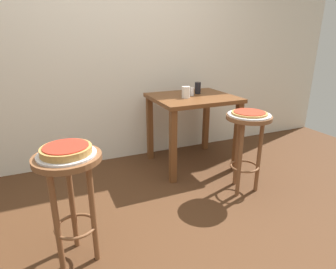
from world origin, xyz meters
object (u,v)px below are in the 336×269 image
at_px(serving_plate_foreground, 67,154).
at_px(cup_far_edge, 198,88).
at_px(condiment_shaker, 192,91).
at_px(pizza_foreground, 66,150).
at_px(stool_middle, 247,136).
at_px(serving_plate_middle, 249,115).
at_px(dining_table, 192,109).
at_px(cup_near_edge, 186,92).
at_px(pizza_middle, 249,113).
at_px(stool_foreground, 71,185).

distance_m(serving_plate_foreground, cup_far_edge, 1.82).
bearing_deg(condiment_shaker, cup_far_edge, 33.16).
height_order(pizza_foreground, stool_middle, pizza_foreground).
bearing_deg(serving_plate_middle, cup_far_edge, 94.00).
height_order(serving_plate_middle, condiment_shaker, condiment_shaker).
height_order(dining_table, cup_near_edge, cup_near_edge).
relative_size(dining_table, cup_far_edge, 6.74).
bearing_deg(pizza_middle, cup_near_edge, 112.40).
relative_size(stool_foreground, cup_near_edge, 6.26).
bearing_deg(cup_near_edge, pizza_foreground, -142.58).
distance_m(stool_foreground, stool_middle, 1.53).
relative_size(serving_plate_foreground, pizza_middle, 1.10).
relative_size(pizza_middle, condiment_shaker, 3.41).
distance_m(stool_middle, dining_table, 0.74).
height_order(stool_foreground, stool_middle, same).
xyz_separation_m(pizza_foreground, dining_table, (1.34, 0.99, -0.12)).
height_order(pizza_foreground, pizza_middle, pizza_foreground).
distance_m(stool_foreground, cup_far_edge, 1.84).
height_order(pizza_foreground, dining_table, pizza_foreground).
distance_m(serving_plate_middle, cup_near_edge, 0.72).
xyz_separation_m(stool_foreground, dining_table, (1.34, 0.99, 0.10)).
distance_m(dining_table, cup_far_edge, 0.24).
xyz_separation_m(serving_plate_middle, pizza_middle, (0.00, 0.00, 0.02)).
xyz_separation_m(stool_middle, dining_table, (-0.17, 0.71, 0.10)).
bearing_deg(dining_table, cup_near_edge, -155.01).
distance_m(stool_foreground, pizza_foreground, 0.22).
xyz_separation_m(stool_middle, condiment_shaker, (-0.17, 0.73, 0.28)).
relative_size(stool_foreground, cup_far_edge, 5.77).
bearing_deg(stool_middle, pizza_foreground, -169.37).
xyz_separation_m(stool_middle, pizza_middle, (0.00, 0.00, 0.21)).
distance_m(stool_middle, cup_far_edge, 0.86).
height_order(stool_foreground, serving_plate_foreground, serving_plate_foreground).
xyz_separation_m(serving_plate_middle, condiment_shaker, (-0.17, 0.73, 0.09)).
bearing_deg(stool_middle, serving_plate_middle, 90.00).
xyz_separation_m(serving_plate_foreground, cup_far_edge, (1.45, 1.09, 0.11)).
relative_size(serving_plate_middle, cup_near_edge, 3.18).
xyz_separation_m(dining_table, condiment_shaker, (-0.00, 0.02, 0.18)).
relative_size(stool_foreground, stool_middle, 1.00).
height_order(stool_middle, cup_far_edge, cup_far_edge).
distance_m(dining_table, cup_near_edge, 0.23).
bearing_deg(stool_middle, stool_foreground, -169.37).
height_order(serving_plate_middle, dining_table, dining_table).
xyz_separation_m(pizza_foreground, cup_near_edge, (1.23, 0.94, 0.07)).
relative_size(serving_plate_foreground, cup_near_edge, 2.89).
height_order(serving_plate_foreground, pizza_foreground, pizza_foreground).
height_order(serving_plate_middle, pizza_middle, pizza_middle).
bearing_deg(stool_foreground, cup_near_edge, 37.42).
height_order(pizza_middle, condiment_shaker, condiment_shaker).
bearing_deg(dining_table, cup_far_edge, 40.31).
bearing_deg(stool_foreground, dining_table, 36.54).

